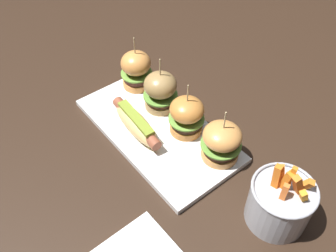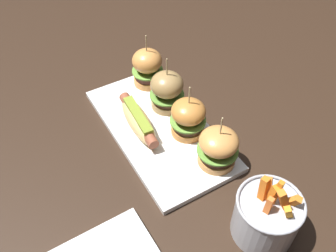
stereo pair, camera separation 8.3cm
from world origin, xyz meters
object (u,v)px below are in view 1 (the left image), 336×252
slider_center_left (160,91)px  fries_bucket (280,202)px  slider_center_right (187,116)px  slider_far_left (136,69)px  slider_far_right (221,142)px  hot_dog (136,123)px  platter_main (157,130)px

slider_center_left → fries_bucket: bearing=-1.8°
slider_center_right → slider_center_left: bearing=177.7°
slider_far_left → slider_far_right: bearing=0.3°
hot_dog → slider_center_right: size_ratio=1.31×
hot_dog → slider_far_left: bearing=144.1°
fries_bucket → slider_center_left: bearing=178.2°
platter_main → slider_center_left: 0.10m
hot_dog → slider_far_right: bearing=29.4°
slider_far_left → slider_far_right: size_ratio=1.09×
platter_main → hot_dog: (-0.02, -0.04, 0.03)m
slider_far_right → slider_center_right: bearing=-175.9°
slider_center_left → slider_far_right: bearing=1.0°
slider_far_left → slider_center_left: bearing=-1.0°
platter_main → hot_dog: hot_dog is taller
hot_dog → slider_center_right: (0.07, 0.09, 0.02)m
platter_main → fries_bucket: 0.34m
hot_dog → slider_far_left: (-0.14, 0.10, 0.03)m
slider_far_right → fries_bucket: (0.18, -0.02, -0.01)m
fries_bucket → slider_center_right: bearing=178.4°
slider_far_left → slider_center_left: size_ratio=1.02×
slider_center_left → slider_far_right: 0.21m
slider_center_left → slider_center_right: 0.10m
platter_main → hot_dog: 0.06m
hot_dog → slider_center_right: 0.12m
platter_main → slider_far_left: bearing=160.9°
slider_center_right → slider_far_right: bearing=4.1°
fries_bucket → platter_main: bearing=-172.8°
slider_center_left → slider_center_right: bearing=-2.3°
slider_far_left → fries_bucket: (0.49, -0.01, -0.01)m
slider_far_right → fries_bucket: same height
hot_dog → fries_bucket: size_ratio=1.22×
slider_center_left → fries_bucket: 0.39m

